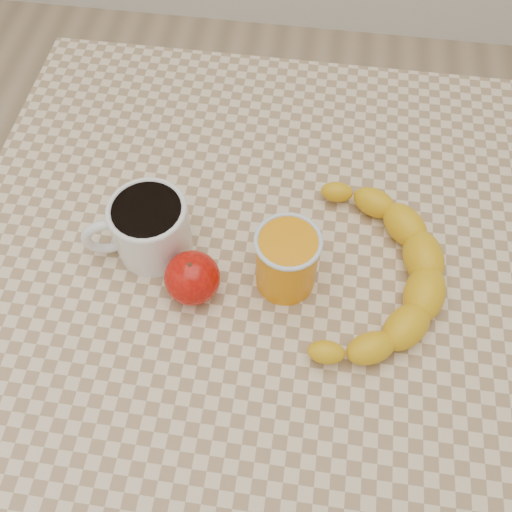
# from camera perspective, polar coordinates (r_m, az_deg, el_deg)

# --- Properties ---
(ground) EXTENTS (3.00, 3.00, 0.00)m
(ground) POSITION_cam_1_polar(r_m,az_deg,el_deg) (1.44, 0.00, -16.25)
(ground) COLOR tan
(ground) RESTS_ON ground
(table) EXTENTS (0.80, 0.80, 0.75)m
(table) POSITION_cam_1_polar(r_m,az_deg,el_deg) (0.81, 0.00, -3.89)
(table) COLOR beige
(table) RESTS_ON ground
(coffee_mug) EXTENTS (0.15, 0.13, 0.08)m
(coffee_mug) POSITION_cam_1_polar(r_m,az_deg,el_deg) (0.73, -10.70, 2.91)
(coffee_mug) COLOR white
(coffee_mug) RESTS_ON table
(orange_juice_glass) EXTENTS (0.08, 0.08, 0.09)m
(orange_juice_glass) POSITION_cam_1_polar(r_m,az_deg,el_deg) (0.69, 3.09, -0.41)
(orange_juice_glass) COLOR orange
(orange_juice_glass) RESTS_ON table
(apple) EXTENTS (0.09, 0.09, 0.06)m
(apple) POSITION_cam_1_polar(r_m,az_deg,el_deg) (0.70, -6.40, -2.18)
(apple) COLOR #8A0504
(apple) RESTS_ON table
(banana) EXTENTS (0.32, 0.38, 0.05)m
(banana) POSITION_cam_1_polar(r_m,az_deg,el_deg) (0.72, 11.40, -1.64)
(banana) COLOR yellow
(banana) RESTS_ON table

